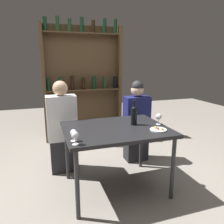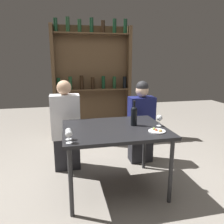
% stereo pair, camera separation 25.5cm
% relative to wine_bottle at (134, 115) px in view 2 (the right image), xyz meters
% --- Properties ---
extents(ground_plane, '(10.00, 10.00, 0.00)m').
position_rel_wine_bottle_xyz_m(ground_plane, '(-0.24, -0.04, -0.88)').
color(ground_plane, gray).
extents(dining_table, '(1.15, 0.90, 0.75)m').
position_rel_wine_bottle_xyz_m(dining_table, '(-0.24, -0.04, -0.19)').
color(dining_table, black).
rests_on(dining_table, ground_plane).
extents(wine_rack_wall, '(1.49, 0.21, 2.24)m').
position_rel_wine_bottle_xyz_m(wine_rack_wall, '(-0.24, 1.87, 0.26)').
color(wine_rack_wall, '#4C3823').
rests_on(wine_rack_wall, ground_plane).
extents(wine_bottle, '(0.07, 0.07, 0.29)m').
position_rel_wine_bottle_xyz_m(wine_bottle, '(0.00, 0.00, 0.00)').
color(wine_bottle, black).
rests_on(wine_bottle, dining_table).
extents(wine_glass_0, '(0.07, 0.07, 0.13)m').
position_rel_wine_bottle_xyz_m(wine_glass_0, '(0.28, -0.08, -0.03)').
color(wine_glass_0, silver).
rests_on(wine_glass_0, dining_table).
extents(wine_glass_1, '(0.07, 0.07, 0.12)m').
position_rel_wine_bottle_xyz_m(wine_glass_1, '(-0.75, -0.41, -0.04)').
color(wine_glass_1, silver).
rests_on(wine_glass_1, dining_table).
extents(wine_glass_2, '(0.06, 0.06, 0.12)m').
position_rel_wine_bottle_xyz_m(wine_glass_2, '(-0.75, -0.31, -0.05)').
color(wine_glass_2, silver).
rests_on(wine_glass_2, dining_table).
extents(food_plate_0, '(0.18, 0.18, 0.04)m').
position_rel_wine_bottle_xyz_m(food_plate_0, '(0.17, -0.28, -0.12)').
color(food_plate_0, white).
rests_on(food_plate_0, dining_table).
extents(seated_person_left, '(0.38, 0.22, 1.24)m').
position_rel_wine_bottle_xyz_m(seated_person_left, '(-0.78, 0.60, -0.30)').
color(seated_person_left, '#26262B').
rests_on(seated_person_left, ground_plane).
extents(seated_person_right, '(0.37, 0.22, 1.21)m').
position_rel_wine_bottle_xyz_m(seated_person_right, '(0.31, 0.60, -0.30)').
color(seated_person_right, '#26262B').
rests_on(seated_person_right, ground_plane).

